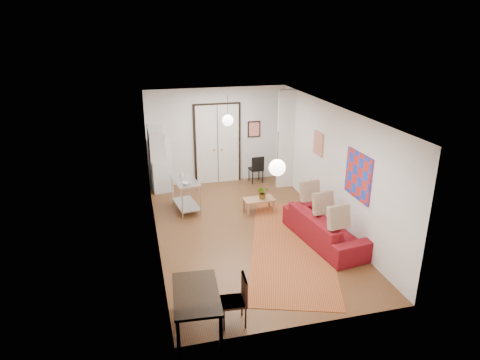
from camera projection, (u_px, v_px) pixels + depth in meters
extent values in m
plane|color=brown|center=(247.00, 231.00, 10.21)|extent=(7.00, 7.00, 0.00)
cube|color=silver|center=(248.00, 110.00, 9.20)|extent=(4.20, 7.00, 0.02)
cube|color=silver|center=(217.00, 136.00, 12.88)|extent=(4.20, 0.02, 2.90)
cube|color=silver|center=(308.00, 248.00, 6.52)|extent=(4.20, 0.02, 2.90)
cube|color=silver|center=(154.00, 182.00, 9.22)|extent=(0.02, 7.00, 2.90)
cube|color=silver|center=(332.00, 166.00, 10.19)|extent=(0.02, 7.00, 2.90)
cube|color=white|center=(218.00, 144.00, 12.93)|extent=(1.44, 0.06, 2.50)
cube|color=silver|center=(286.00, 140.00, 12.45)|extent=(0.50, 0.10, 2.90)
cube|color=white|center=(156.00, 143.00, 10.46)|extent=(0.35, 1.00, 0.70)
cube|color=red|center=(358.00, 176.00, 8.98)|extent=(0.05, 1.00, 1.00)
cube|color=beige|center=(319.00, 144.00, 10.79)|extent=(0.05, 0.50, 0.60)
cube|color=red|center=(254.00, 129.00, 13.07)|extent=(0.40, 0.03, 0.50)
cube|color=olive|center=(149.00, 136.00, 10.87)|extent=(0.03, 0.44, 0.54)
sphere|color=white|center=(228.00, 120.00, 11.24)|extent=(0.30, 0.30, 0.30)
cylinder|color=black|center=(228.00, 105.00, 11.10)|extent=(0.01, 0.01, 0.50)
sphere|color=white|center=(277.00, 168.00, 7.61)|extent=(0.30, 0.30, 0.30)
cylinder|color=black|center=(278.00, 146.00, 7.47)|extent=(0.01, 0.01, 0.50)
cube|color=#A75329|center=(291.00, 245.00, 9.52)|extent=(3.10, 4.90, 0.01)
imported|color=maroon|center=(325.00, 228.00, 9.59)|extent=(1.25, 2.48, 0.69)
cube|color=#AC7B51|center=(259.00, 199.00, 11.14)|extent=(0.82, 0.48, 0.04)
cube|color=#AC7B51|center=(248.00, 210.00, 10.96)|extent=(0.05, 0.05, 0.32)
cube|color=#AC7B51|center=(274.00, 207.00, 11.12)|extent=(0.05, 0.05, 0.32)
cube|color=#AC7B51|center=(244.00, 204.00, 11.28)|extent=(0.05, 0.05, 0.32)
cube|color=#AC7B51|center=(270.00, 202.00, 11.44)|extent=(0.05, 0.05, 0.32)
imported|color=#2B612B|center=(263.00, 192.00, 11.10)|extent=(0.28, 0.32, 0.34)
cube|color=#B6B9BB|center=(185.00, 181.00, 11.06)|extent=(0.70, 1.16, 0.04)
cube|color=#B6B9BB|center=(186.00, 204.00, 11.29)|extent=(0.65, 1.12, 0.03)
cylinder|color=#B6B9BB|center=(179.00, 204.00, 10.68)|extent=(0.04, 0.04, 0.82)
cylinder|color=#B6B9BB|center=(198.00, 202.00, 10.79)|extent=(0.04, 0.04, 0.82)
cylinder|color=#B6B9BB|center=(175.00, 189.00, 11.61)|extent=(0.04, 0.04, 0.82)
cylinder|color=#B6B9BB|center=(192.00, 188.00, 11.72)|extent=(0.04, 0.04, 0.82)
imported|color=silver|center=(187.00, 183.00, 10.77)|extent=(0.26, 0.26, 0.05)
imported|color=teal|center=(182.00, 174.00, 11.24)|extent=(0.10, 0.10, 0.17)
cube|color=silver|center=(161.00, 165.00, 12.39)|extent=(0.63, 0.63, 1.57)
cube|color=black|center=(196.00, 294.00, 6.72)|extent=(0.81, 1.31, 0.04)
cube|color=black|center=(182.00, 340.00, 6.24)|extent=(0.06, 0.06, 0.65)
cube|color=black|center=(224.00, 333.00, 6.38)|extent=(0.06, 0.06, 0.65)
cube|color=black|center=(173.00, 294.00, 7.30)|extent=(0.06, 0.06, 0.65)
cube|color=black|center=(209.00, 289.00, 7.44)|extent=(0.06, 0.06, 0.65)
cube|color=#391D12|center=(233.00, 302.00, 6.95)|extent=(0.44, 0.42, 0.04)
cube|color=#391D12|center=(230.00, 283.00, 7.04)|extent=(0.07, 0.40, 0.43)
cylinder|color=#391D12|center=(226.00, 321.00, 6.82)|extent=(0.03, 0.03, 0.41)
cylinder|color=#391D12|center=(246.00, 317.00, 6.90)|extent=(0.03, 0.03, 0.41)
cylinder|color=#391D12|center=(221.00, 307.00, 7.14)|extent=(0.03, 0.03, 0.41)
cylinder|color=#391D12|center=(240.00, 304.00, 7.22)|extent=(0.03, 0.03, 0.41)
cube|color=#391D12|center=(233.00, 302.00, 6.95)|extent=(0.44, 0.42, 0.04)
cube|color=#391D12|center=(230.00, 283.00, 7.04)|extent=(0.07, 0.40, 0.43)
cylinder|color=#391D12|center=(226.00, 321.00, 6.82)|extent=(0.03, 0.03, 0.41)
cylinder|color=#391D12|center=(246.00, 317.00, 6.90)|extent=(0.03, 0.03, 0.41)
cylinder|color=#391D12|center=(221.00, 307.00, 7.14)|extent=(0.03, 0.03, 0.41)
cylinder|color=#391D12|center=(240.00, 304.00, 7.22)|extent=(0.03, 0.03, 0.41)
cube|color=black|center=(256.00, 169.00, 13.18)|extent=(0.42, 0.42, 0.04)
cube|color=black|center=(254.00, 160.00, 13.26)|extent=(0.39, 0.07, 0.42)
cylinder|color=black|center=(252.00, 178.00, 13.07)|extent=(0.03, 0.03, 0.42)
cylinder|color=black|center=(262.00, 177.00, 13.14)|extent=(0.03, 0.03, 0.42)
cylinder|color=black|center=(249.00, 174.00, 13.37)|extent=(0.03, 0.03, 0.42)
cylinder|color=black|center=(259.00, 173.00, 13.44)|extent=(0.03, 0.03, 0.42)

